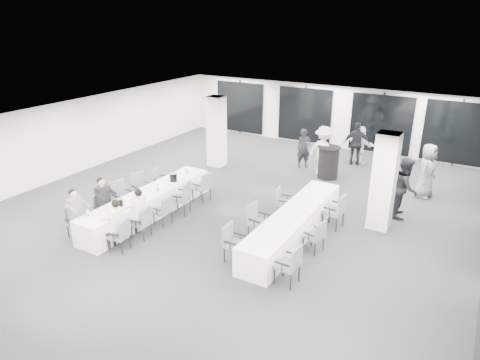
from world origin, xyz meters
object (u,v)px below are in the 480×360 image
object	(u,v)px
banquet_table_side	(294,224)
standing_guest_c	(324,147)
chair_main_left_fourth	(140,186)
chair_main_right_fourth	(183,196)
chair_main_left_second	(102,207)
chair_side_left_near	(232,241)
standing_guest_f	(360,142)
chair_side_left_mid	(257,219)
ice_bucket_far	(173,177)
chair_main_right_second	(143,221)
chair_main_right_far	(203,185)
standing_guest_h	(405,184)
standing_guest_d	(357,141)
chair_side_right_far	(337,209)
standing_guest_a	(304,146)
chair_main_left_near	(75,220)
chair_side_right_near	(291,263)
chair_main_left_mid	(121,195)
standing_guest_g	(214,129)
chair_side_left_far	(282,200)
chair_side_right_mid	(316,235)
standing_guest_e	(427,167)
chair_main_left_far	(159,180)
banquet_table_main	(149,204)
ice_bucket_near	(119,203)
chair_main_right_near	(121,233)
cocktail_table	(328,162)
chair_main_right_mid	(164,209)

from	to	relation	value
banquet_table_side	standing_guest_c	size ratio (longest dim) A/B	2.35
chair_main_left_fourth	chair_main_right_fourth	bearing A→B (deg)	106.48
chair_main_left_second	chair_side_left_near	world-z (taller)	chair_side_left_near
standing_guest_f	chair_side_left_mid	bearing A→B (deg)	110.86
ice_bucket_far	chair_main_right_second	bearing A→B (deg)	-71.89
chair_main_right_second	chair_main_right_far	bearing A→B (deg)	-9.69
chair_side_left_mid	standing_guest_h	world-z (taller)	standing_guest_h
standing_guest_d	chair_main_left_second	bearing A→B (deg)	45.44
standing_guest_f	chair_side_right_far	bearing A→B (deg)	125.30
chair_main_right_second	chair_side_right_far	bearing A→B (deg)	-63.16
standing_guest_a	standing_guest_d	bearing A→B (deg)	-1.72
chair_main_left_second	standing_guest_f	distance (m)	10.47
chair_main_left_near	standing_guest_c	world-z (taller)	standing_guest_c
chair_main_right_fourth	chair_main_right_far	world-z (taller)	chair_main_right_fourth
chair_side_right_near	chair_main_left_second	bearing A→B (deg)	93.22
chair_main_left_mid	chair_main_left_fourth	world-z (taller)	chair_main_left_mid
chair_main_left_mid	chair_main_right_second	distance (m)	1.89
ice_bucket_far	standing_guest_g	bearing A→B (deg)	110.84
chair_side_right_far	standing_guest_d	xyz separation A→B (m)	(-1.11, 5.78, 0.41)
chair_main_right_fourth	chair_side_left_far	size ratio (longest dim) A/B	1.13
chair_side_right_mid	chair_main_right_second	bearing A→B (deg)	125.58
standing_guest_a	standing_guest_e	distance (m)	4.70
chair_side_right_far	ice_bucket_far	size ratio (longest dim) A/B	3.85
banquet_table_side	chair_main_left_far	xyz separation A→B (m)	(-5.17, 0.51, 0.13)
chair_main_left_near	chair_side_right_mid	bearing A→B (deg)	117.32
chair_side_right_near	standing_guest_g	distance (m)	10.61
chair_main_left_second	standing_guest_h	bearing A→B (deg)	115.52
banquet_table_main	standing_guest_g	distance (m)	6.96
standing_guest_e	standing_guest_g	xyz separation A→B (m)	(-9.03, 0.88, -0.06)
standing_guest_c	chair_main_left_far	bearing A→B (deg)	60.61
banquet_table_main	chair_main_left_fourth	bearing A→B (deg)	146.36
chair_main_left_far	chair_side_left_near	world-z (taller)	chair_side_left_near
standing_guest_a	ice_bucket_near	size ratio (longest dim) A/B	8.00
chair_main_left_second	chair_main_right_second	distance (m)	1.66
chair_main_left_fourth	chair_main_right_near	size ratio (longest dim) A/B	1.13
standing_guest_a	standing_guest_f	world-z (taller)	standing_guest_a
banquet_table_main	cocktail_table	size ratio (longest dim) A/B	4.17
banquet_table_main	standing_guest_g	size ratio (longest dim) A/B	2.55
chair_side_right_far	standing_guest_a	bearing A→B (deg)	40.15
chair_main_right_second	standing_guest_a	bearing A→B (deg)	-20.96
cocktail_table	standing_guest_c	distance (m)	0.61
chair_main_right_far	chair_main_right_mid	bearing A→B (deg)	-176.10
standing_guest_a	banquet_table_side	bearing A→B (deg)	-110.72
chair_main_left_far	standing_guest_g	distance (m)	5.33
chair_main_right_mid	chair_side_right_near	distance (m)	4.44
chair_main_right_second	standing_guest_c	xyz separation A→B (m)	(2.47, 7.25, 0.55)
chair_side_left_far	standing_guest_a	world-z (taller)	standing_guest_a
banquet_table_main	banquet_table_side	size ratio (longest dim) A/B	1.00
banquet_table_side	standing_guest_d	world-z (taller)	standing_guest_d
chair_main_right_second	ice_bucket_far	bearing A→B (deg)	8.57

